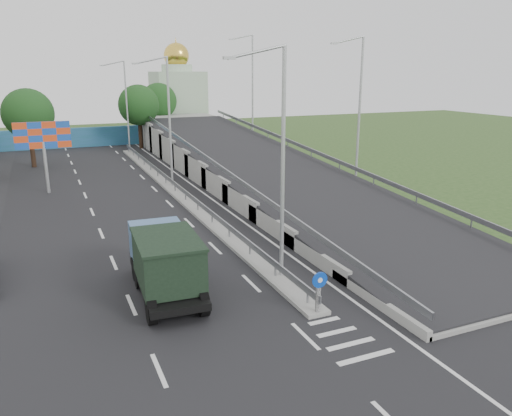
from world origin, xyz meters
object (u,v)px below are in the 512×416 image
billboard (43,139)px  dump_truck (165,260)px  lamp_post_far (125,101)px  church (178,98)px  sign_bollard (319,292)px  lamp_post_near (279,153)px  lamp_post_mid (167,115)px

billboard → dump_truck: 21.99m
lamp_post_far → billboard: size_ratio=1.83×
church → dump_truck: bearing=-105.6°
church → dump_truck: size_ratio=2.14×
billboard → dump_truck: bearing=-79.2°
sign_bollard → lamp_post_near: lamp_post_near is taller
lamp_post_near → billboard: lamp_post_near is taller
dump_truck → lamp_post_mid: bearing=78.8°
dump_truck → lamp_post_near: bearing=-3.0°
lamp_post_mid → church: church is taller
church → lamp_post_mid: bearing=-106.2°
lamp_post_mid → billboard: lamp_post_mid is taller
lamp_post_mid → sign_bollard: bearing=-90.3°
lamp_post_mid → lamp_post_far: bearing=90.0°
sign_bollard → church: church is taller
lamp_post_far → church: (9.89, 14.00, -0.50)m
lamp_post_mid → billboard: 9.47m
billboard → church: bearing=59.3°
lamp_post_mid → dump_truck: size_ratio=1.56×
church → billboard: church is taller
lamp_post_mid → church: 35.41m
dump_truck → lamp_post_far: bearing=86.0°
lamp_post_far → sign_bollard: bearing=-90.1°
lamp_post_far → lamp_post_mid: bearing=-90.0°
lamp_post_mid → billboard: (-9.11, 2.00, -1.62)m
lamp_post_near → lamp_post_mid: same height
lamp_post_far → billboard: lamp_post_far is taller
sign_bollard → lamp_post_near: 6.12m
lamp_post_mid → dump_truck: (-5.02, -19.45, -4.27)m
lamp_post_near → billboard: 23.87m
church → lamp_post_far: bearing=-125.2°
lamp_post_far → church: bearing=54.8°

